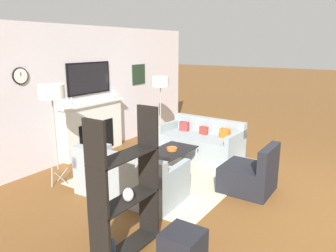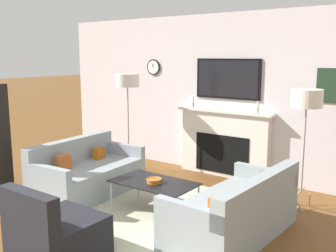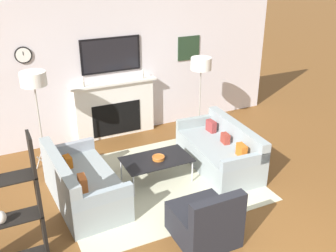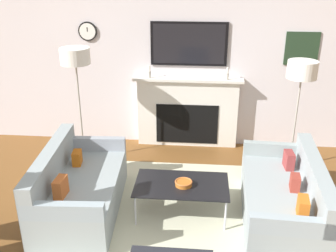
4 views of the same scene
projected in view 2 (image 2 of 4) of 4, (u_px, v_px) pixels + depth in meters
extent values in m
cube|color=silver|center=(229.00, 96.00, 6.55)|extent=(7.18, 0.07, 2.70)
cube|color=silver|center=(224.00, 144.00, 6.60)|extent=(1.58, 0.16, 1.09)
cube|color=black|center=(221.00, 154.00, 6.56)|extent=(0.98, 0.01, 0.65)
cube|color=silver|center=(224.00, 111.00, 6.49)|extent=(1.70, 0.22, 0.04)
cylinder|color=#B2AD9E|center=(193.00, 105.00, 6.79)|extent=(0.04, 0.04, 0.10)
cylinder|color=white|center=(193.00, 99.00, 6.78)|extent=(0.03, 0.03, 0.09)
cylinder|color=#B2AD9E|center=(258.00, 110.00, 6.11)|extent=(0.04, 0.04, 0.10)
cylinder|color=white|center=(258.00, 104.00, 6.09)|extent=(0.03, 0.03, 0.09)
cube|color=black|center=(228.00, 79.00, 6.46)|extent=(1.16, 0.04, 0.66)
cube|color=black|center=(227.00, 79.00, 6.45)|extent=(1.08, 0.01, 0.59)
cylinder|color=black|center=(154.00, 67.00, 7.33)|extent=(0.29, 0.02, 0.29)
cylinder|color=silver|center=(153.00, 67.00, 7.32)|extent=(0.25, 0.00, 0.25)
cube|color=black|center=(153.00, 65.00, 7.31)|extent=(0.01, 0.00, 0.06)
cube|color=#1F3420|center=(334.00, 86.00, 5.51)|extent=(0.49, 0.02, 0.49)
cube|color=beige|center=(151.00, 212.00, 5.11)|extent=(3.02, 2.56, 0.01)
cube|color=#8E989B|center=(89.00, 180.00, 5.75)|extent=(0.94, 1.69, 0.44)
cube|color=#8E989B|center=(71.00, 151.00, 5.86)|extent=(0.26, 1.65, 0.36)
cube|color=#8E949E|center=(122.00, 149.00, 6.33)|extent=(0.85, 0.15, 0.18)
cube|color=#8A989F|center=(46.00, 173.00, 5.05)|extent=(0.85, 0.15, 0.18)
cube|color=#B45814|center=(99.00, 153.00, 6.06)|extent=(0.12, 0.19, 0.18)
cube|color=#B85927|center=(63.00, 163.00, 5.46)|extent=(0.11, 0.22, 0.22)
cube|color=#8E989B|center=(232.00, 218.00, 4.41)|extent=(0.92, 1.76, 0.44)
cube|color=#8E989B|center=(261.00, 192.00, 4.13)|extent=(0.25, 1.72, 0.32)
cube|color=#8C989F|center=(190.00, 214.00, 3.73)|extent=(0.83, 0.15, 0.18)
cube|color=#8B9898|center=(265.00, 175.00, 4.97)|extent=(0.83, 0.15, 0.18)
cube|color=#C05E1B|center=(218.00, 206.00, 3.89)|extent=(0.12, 0.22, 0.20)
cube|color=maroon|center=(243.00, 194.00, 4.28)|extent=(0.12, 0.18, 0.17)
cube|color=maroon|center=(263.00, 181.00, 4.66)|extent=(0.11, 0.21, 0.21)
cube|color=black|center=(59.00, 239.00, 3.91)|extent=(0.73, 0.79, 0.42)
cube|color=black|center=(29.00, 211.00, 3.58)|extent=(0.73, 0.14, 0.38)
cube|color=black|center=(154.00, 182.00, 5.07)|extent=(1.09, 0.64, 0.02)
cylinder|color=#B7B7BC|center=(111.00, 195.00, 5.17)|extent=(0.02, 0.02, 0.39)
cylinder|color=#B7B7BC|center=(173.00, 213.00, 4.59)|extent=(0.02, 0.02, 0.39)
cylinder|color=#B7B7BC|center=(139.00, 184.00, 5.62)|extent=(0.02, 0.02, 0.39)
cylinder|color=#B7B7BC|center=(199.00, 199.00, 5.03)|extent=(0.02, 0.02, 0.39)
cylinder|color=#B56121|center=(154.00, 181.00, 5.03)|extent=(0.19, 0.19, 0.05)
torus|color=#BB632C|center=(154.00, 179.00, 5.02)|extent=(0.20, 0.20, 0.02)
cylinder|color=#9E998E|center=(135.00, 163.00, 6.97)|extent=(0.09, 0.23, 0.28)
cylinder|color=#9E998E|center=(128.00, 161.00, 7.11)|extent=(0.17, 0.19, 0.28)
cylinder|color=#9E998E|center=(124.00, 164.00, 6.93)|extent=(0.23, 0.07, 0.28)
cylinder|color=#9E998E|center=(128.00, 122.00, 6.87)|extent=(0.02, 0.02, 1.21)
cylinder|color=white|center=(127.00, 80.00, 6.75)|extent=(0.41, 0.41, 0.22)
cylinder|color=#9E998E|center=(309.00, 200.00, 5.21)|extent=(0.09, 0.23, 0.26)
cylinder|color=#9E998E|center=(296.00, 196.00, 5.35)|extent=(0.17, 0.19, 0.26)
cylinder|color=#9E998E|center=(296.00, 201.00, 5.17)|extent=(0.23, 0.07, 0.26)
cylinder|color=#9E998E|center=(304.00, 150.00, 5.12)|extent=(0.02, 0.02, 1.11)
cylinder|color=white|center=(307.00, 98.00, 5.00)|extent=(0.40, 0.40, 0.23)
cube|color=black|center=(1.00, 144.00, 5.35)|extent=(0.04, 0.28, 1.64)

